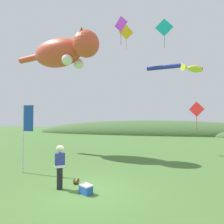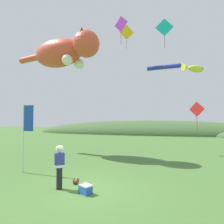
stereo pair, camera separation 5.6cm
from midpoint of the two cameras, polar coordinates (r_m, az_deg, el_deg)
ground_plane at (r=8.74m, az=-7.39°, el=-21.25°), size 120.00×120.00×0.00m
distant_hill_ridge at (r=39.73m, az=15.10°, el=-6.20°), size 53.68×12.70×5.32m
festival_attendant at (r=8.79m, az=-14.61°, el=-14.63°), size 0.49×0.45×1.77m
kite_spool at (r=9.48m, az=-10.07°, el=-18.86°), size 0.17×0.27×0.27m
picnic_cooler at (r=8.29m, az=-7.39°, el=-21.01°), size 0.59×0.52×0.36m
festival_banner_pole at (r=11.80m, az=-23.26°, el=-4.20°), size 0.66×0.08×3.68m
kite_giant_cat at (r=17.80m, az=-13.51°, el=16.27°), size 8.81×3.73×2.74m
kite_fish_windsock at (r=17.75m, az=22.39°, el=11.42°), size 1.99×1.73×0.64m
kite_tube_streamer at (r=18.43m, az=14.89°, el=12.29°), size 3.01×0.80×0.44m
kite_diamond_gold at (r=20.08m, az=4.25°, el=21.76°), size 1.30×0.63×2.33m
kite_diamond_teal at (r=16.58m, az=14.86°, el=22.29°), size 1.33×0.16×2.24m
kite_diamond_violet at (r=15.44m, az=2.70°, el=23.77°), size 1.06×0.48×2.05m
kite_diamond_red at (r=15.05m, az=23.18°, el=0.65°), size 0.94×0.55×1.97m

